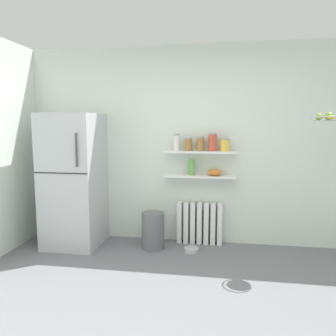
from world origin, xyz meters
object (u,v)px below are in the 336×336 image
object	(u,v)px
storage_jar_4	(225,145)
trash_bin	(153,230)
storage_jar_2	(200,144)
vase	(192,167)
shelf_bowl	(215,172)
pet_food_bowl	(191,250)
hanging_fruit_basket	(325,117)
storage_jar_3	(213,142)
storage_jar_1	(188,144)
radiator	(200,223)
refrigerator	(74,180)
storage_jar_0	(176,142)

from	to	relation	value
storage_jar_4	trash_bin	distance (m)	1.43
storage_jar_2	vase	bearing A→B (deg)	180.00
storage_jar_2	shelf_bowl	distance (m)	0.41
pet_food_bowl	hanging_fruit_basket	xyz separation A→B (m)	(1.44, -0.12, 1.63)
trash_bin	pet_food_bowl	distance (m)	0.55
storage_jar_3	storage_jar_4	distance (m)	0.16
storage_jar_3	hanging_fruit_basket	size ratio (longest dim) A/B	0.81
storage_jar_2	storage_jar_4	distance (m)	0.31
storage_jar_4	vase	distance (m)	0.51
storage_jar_1	storage_jar_2	distance (m)	0.16
radiator	vase	size ratio (longest dim) A/B	2.83
storage_jar_1	storage_jar_2	bearing A→B (deg)	-0.00
storage_jar_2	shelf_bowl	world-z (taller)	storage_jar_2
storage_jar_4	radiator	bearing A→B (deg)	174.47
storage_jar_2	vase	distance (m)	0.32
storage_jar_3	storage_jar_1	bearing A→B (deg)	180.00
storage_jar_1	storage_jar_3	xyz separation A→B (m)	(0.31, -0.00, 0.03)
storage_jar_2	storage_jar_3	size ratio (longest dim) A/B	0.80
trash_bin	storage_jar_4	bearing A→B (deg)	14.64
radiator	storage_jar_3	size ratio (longest dim) A/B	2.57
radiator	vase	distance (m)	0.76
storage_jar_2	trash_bin	bearing A→B (deg)	-158.13
storage_jar_1	refrigerator	bearing A→B (deg)	-170.49
storage_jar_1	trash_bin	bearing A→B (deg)	-151.26
radiator	storage_jar_0	distance (m)	1.12
radiator	storage_jar_4	bearing A→B (deg)	-5.53
storage_jar_4	vase	world-z (taller)	storage_jar_4
storage_jar_0	hanging_fruit_basket	size ratio (longest dim) A/B	0.76
refrigerator	storage_jar_3	world-z (taller)	refrigerator
trash_bin	shelf_bowl	bearing A→B (deg)	16.87
trash_bin	hanging_fruit_basket	size ratio (longest dim) A/B	1.63
storage_jar_0	storage_jar_1	world-z (taller)	storage_jar_0
radiator	storage_jar_2	distance (m)	1.06
refrigerator	hanging_fruit_basket	xyz separation A→B (m)	(2.99, -0.17, 0.80)
storage_jar_0	refrigerator	bearing A→B (deg)	-169.39
storage_jar_2	refrigerator	bearing A→B (deg)	-171.38
storage_jar_3	vase	size ratio (longest dim) A/B	1.10
trash_bin	pet_food_bowl	xyz separation A→B (m)	(0.50, -0.06, -0.21)
radiator	trash_bin	world-z (taller)	radiator
storage_jar_0	storage_jar_3	distance (m)	0.46
storage_jar_0	trash_bin	xyz separation A→B (m)	(-0.27, -0.23, -1.12)
radiator	storage_jar_2	bearing A→B (deg)	-90.00
storage_jar_0	storage_jar_4	xyz separation A→B (m)	(0.62, -0.00, -0.03)
refrigerator	vase	bearing A→B (deg)	9.24
radiator	hanging_fruit_basket	distance (m)	1.99
storage_jar_3	trash_bin	bearing A→B (deg)	-162.44
radiator	storage_jar_1	world-z (taller)	storage_jar_1
refrigerator	storage_jar_3	distance (m)	1.86
vase	storage_jar_2	bearing A→B (deg)	0.00
storage_jar_2	shelf_bowl	xyz separation A→B (m)	(0.19, 0.00, -0.36)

